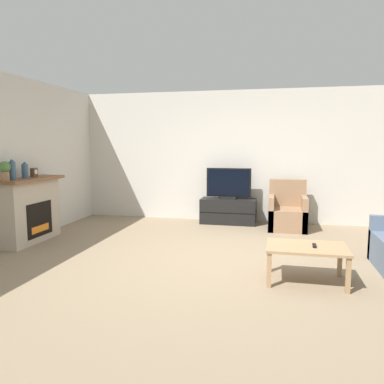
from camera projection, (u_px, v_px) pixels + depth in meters
name	position (u px, v px, depth m)	size (l,w,h in m)	color
ground_plane	(215.00, 261.00, 5.14)	(24.00, 24.00, 0.00)	#89755B
wall_back	(237.00, 157.00, 7.75)	(12.00, 0.06, 2.70)	beige
fireplace	(30.00, 209.00, 6.12)	(0.46, 1.30, 1.06)	#B7A893
mantel_vase_left	(12.00, 170.00, 5.66)	(0.10, 0.10, 0.31)	#385670
mantel_vase_centre_left	(25.00, 171.00, 5.94)	(0.10, 0.10, 0.26)	#385670
mantel_clock	(34.00, 173.00, 6.17)	(0.08, 0.11, 0.15)	brown
potted_plant	(5.00, 170.00, 5.50)	(0.17, 0.17, 0.29)	#936B4C
tv_stand	(228.00, 211.00, 7.62)	(1.11, 0.48, 0.50)	black
tv	(229.00, 185.00, 7.55)	(0.90, 0.18, 0.62)	black
armchair	(287.00, 213.00, 7.12)	(0.70, 0.76, 0.93)	#937051
coffee_table	(306.00, 251.00, 4.34)	(0.91, 0.62, 0.43)	#A37F56
remote	(314.00, 246.00, 4.32)	(0.04, 0.15, 0.02)	black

